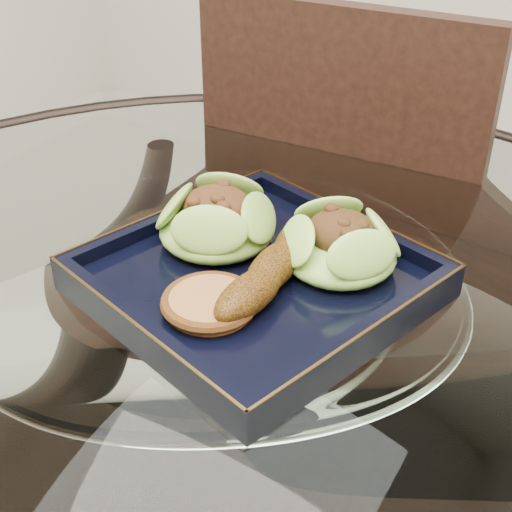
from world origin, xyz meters
The scene contains 7 objects.
dining_table centered at (0.00, 0.00, 0.60)m, with size 1.13×1.13×0.77m.
dining_chair centered at (-0.06, 0.27, 0.53)m, with size 0.43×0.43×0.95m.
navy_plate centered at (0.01, 0.05, 0.77)m, with size 0.27×0.27×0.02m, color black.
lettuce_wrap_left centered at (-0.06, 0.08, 0.80)m, with size 0.11×0.11×0.04m, color #5F912A.
lettuce_wrap_right centered at (0.07, 0.11, 0.80)m, with size 0.11×0.11×0.04m, color #6AA931.
roasted_plantain centered at (0.03, 0.05, 0.80)m, with size 0.17×0.04×0.03m, color #693B0B.
crumb_patty centered at (0.00, -0.01, 0.79)m, with size 0.07×0.07×0.01m, color #AC6A39.
Camera 1 is at (0.29, -0.41, 1.15)m, focal length 50.00 mm.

